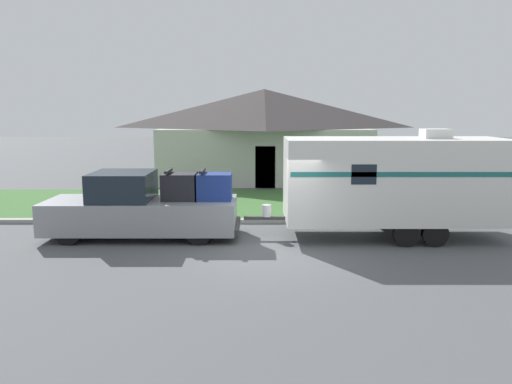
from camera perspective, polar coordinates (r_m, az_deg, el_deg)
The scene contains 7 objects.
ground_plane at distance 13.64m, azimuth 2.51°, elevation -7.06°, with size 120.00×120.00×0.00m, color #515456.
curb_strip at distance 17.25m, azimuth 2.01°, elevation -3.32°, with size 80.00×0.30×0.14m.
lawn_strip at distance 20.84m, azimuth 1.70°, elevation -1.27°, with size 80.00×7.00×0.03m.
house_across_street at distance 28.09m, azimuth 1.14°, elevation 6.78°, with size 11.89×7.44×5.01m.
pickup_truck at distance 15.56m, azimuth -12.51°, elevation -1.75°, with size 5.85×2.09×2.09m.
travel_trailer at distance 15.61m, azimuth 15.71°, elevation 1.33°, with size 7.82×2.46×3.30m.
mailbox at distance 18.24m, azimuth -5.86°, elevation 0.15°, with size 0.48×0.20×1.24m.
Camera 1 is at (-0.55, -13.08, 3.85)m, focal length 35.00 mm.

